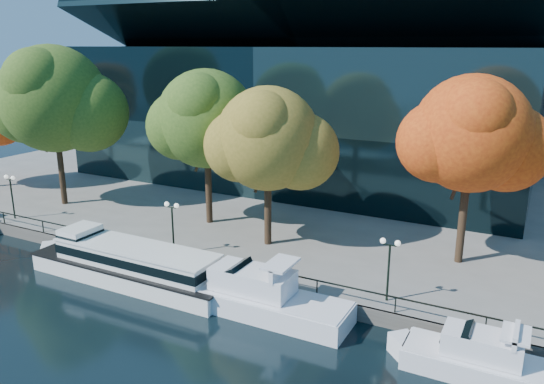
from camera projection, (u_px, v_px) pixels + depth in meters
The scene contains 14 objects.
ground at pixel (160, 296), 35.51m from camera, with size 160.00×160.00×0.00m, color black.
promenade at pixel (346, 174), 66.40m from camera, with size 90.00×67.08×1.00m.
railing at pixel (188, 253), 37.76m from camera, with size 88.20×0.08×0.99m.
convention_building at pixel (303, 113), 62.11m from camera, with size 50.00×24.57×21.43m.
tour_boat at pixel (126, 262), 37.55m from camera, with size 17.40×3.88×3.30m.
cruiser_near at pixel (253, 294), 33.19m from camera, with size 12.74×3.28×3.69m.
cruiser_far at pixel (481, 359), 26.66m from camera, with size 9.46×2.62×3.09m.
tree_1 at pixel (55, 101), 49.74m from camera, with size 12.57×10.31×15.32m.
tree_2 at pixel (208, 121), 44.60m from camera, with size 10.45×8.57×13.37m.
tree_3 at pixel (269, 141), 39.72m from camera, with size 9.88×8.10×12.37m.
tree_4 at pixel (473, 137), 36.00m from camera, with size 10.12×8.30×13.44m.
lamp_0 at pixel (11, 187), 47.30m from camera, with size 1.26×0.36×4.03m.
lamp_1 at pixel (172, 216), 39.27m from camera, with size 1.26×0.36×4.03m.
lamp_2 at pixel (389, 255), 31.96m from camera, with size 1.26×0.36×4.03m.
Camera 1 is at (21.64, -25.13, 16.31)m, focal length 35.00 mm.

